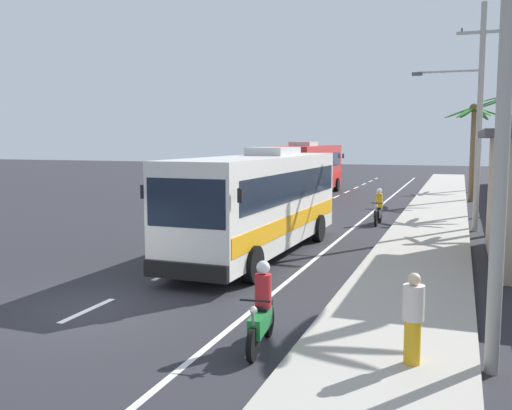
# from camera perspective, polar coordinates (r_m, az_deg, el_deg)

# --- Properties ---
(ground_plane) EXTENTS (160.00, 160.00, 0.00)m
(ground_plane) POSITION_cam_1_polar(r_m,az_deg,el_deg) (13.99, -16.20, -9.94)
(ground_plane) COLOR #28282D
(sidewalk_kerb) EXTENTS (3.20, 90.00, 0.14)m
(sidewalk_kerb) POSITION_cam_1_polar(r_m,az_deg,el_deg) (21.21, 16.25, -4.15)
(sidewalk_kerb) COLOR #A8A399
(sidewalk_kerb) RESTS_ON ground
(lane_markings) EXTENTS (3.72, 71.00, 0.01)m
(lane_markings) POSITION_cam_1_polar(r_m,az_deg,el_deg) (26.33, 6.93, -2.04)
(lane_markings) COLOR white
(lane_markings) RESTS_ON ground
(coach_bus_foreground) EXTENTS (3.01, 10.83, 3.64)m
(coach_bus_foreground) POSITION_cam_1_polar(r_m,az_deg,el_deg) (19.34, 0.45, 0.55)
(coach_bus_foreground) COLOR silver
(coach_bus_foreground) RESTS_ON ground
(coach_bus_far_lane) EXTENTS (3.24, 12.50, 3.77)m
(coach_bus_far_lane) POSITION_cam_1_polar(r_m,az_deg,el_deg) (39.75, 5.24, 3.70)
(coach_bus_far_lane) COLOR red
(coach_bus_far_lane) RESTS_ON ground
(motorcycle_beside_bus) EXTENTS (0.56, 1.96, 1.67)m
(motorcycle_beside_bus) POSITION_cam_1_polar(r_m,az_deg,el_deg) (27.07, 12.10, -0.47)
(motorcycle_beside_bus) COLOR black
(motorcycle_beside_bus) RESTS_ON ground
(motorcycle_trailing) EXTENTS (0.56, 1.96, 1.63)m
(motorcycle_trailing) POSITION_cam_1_polar(r_m,az_deg,el_deg) (10.97, 0.56, -10.67)
(motorcycle_trailing) COLOR black
(motorcycle_trailing) RESTS_ON ground
(pedestrian_near_kerb) EXTENTS (0.36, 0.36, 1.56)m
(pedestrian_near_kerb) POSITION_cam_1_polar(r_m,az_deg,el_deg) (10.11, 15.37, -10.70)
(pedestrian_near_kerb) COLOR gold
(pedestrian_near_kerb) RESTS_ON sidewalk_kerb
(utility_pole_nearest) EXTENTS (3.35, 0.24, 10.44)m
(utility_pole_nearest) POSITION_cam_1_polar(r_m,az_deg,el_deg) (10.19, 23.32, 15.09)
(utility_pole_nearest) COLOR #9E9E99
(utility_pole_nearest) RESTS_ON ground
(utility_pole_mid) EXTENTS (3.86, 0.24, 9.54)m
(utility_pole_mid) POSITION_cam_1_polar(r_m,az_deg,el_deg) (26.04, 21.16, 8.66)
(utility_pole_mid) COLOR #9E9E99
(utility_pole_mid) RESTS_ON ground
(palm_second) EXTENTS (3.45, 3.45, 6.38)m
(palm_second) POSITION_cam_1_polar(r_m,az_deg,el_deg) (32.78, 24.06, 7.65)
(palm_second) COLOR brown
(palm_second) RESTS_ON ground
(palm_third) EXTENTS (3.26, 3.26, 7.52)m
(palm_third) POSITION_cam_1_polar(r_m,az_deg,el_deg) (48.95, 23.35, 7.50)
(palm_third) COLOR brown
(palm_third) RESTS_ON ground
(palm_fourth) EXTENTS (3.62, 3.36, 6.14)m
(palm_fourth) POSITION_cam_1_polar(r_m,az_deg,el_deg) (38.45, 20.83, 6.92)
(palm_fourth) COLOR brown
(palm_fourth) RESTS_ON ground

